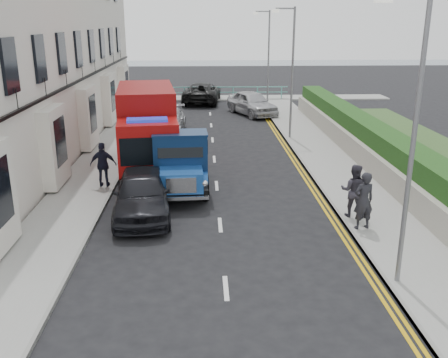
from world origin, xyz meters
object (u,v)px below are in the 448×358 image
bedford_lorry (181,166)px  lamp_far (267,54)px  lamp_mid (290,66)px  pedestrian_east_near (364,201)px  red_lorry (147,128)px  parked_car_front (142,193)px  lamp_near (410,128)px

bedford_lorry → lamp_far: bearing=70.7°
lamp_mid → lamp_far: same height
lamp_mid → lamp_far: 10.00m
bedford_lorry → pedestrian_east_near: size_ratio=2.80×
lamp_mid → red_lorry: bearing=-141.2°
lamp_far → bedford_lorry: size_ratio=1.36×
lamp_far → parked_car_front: (-6.78, -20.97, -3.21)m
red_lorry → lamp_mid: bearing=32.1°
lamp_far → red_lorry: bearing=-114.3°
lamp_far → lamp_mid: bearing=-90.0°
lamp_mid → bedford_lorry: (-5.55, -8.82, -2.90)m
lamp_far → red_lorry: (-7.10, -15.71, -2.09)m
lamp_near → pedestrian_east_near: (0.22, 3.28, -2.96)m
bedford_lorry → red_lorry: 3.57m
lamp_mid → red_lorry: lamp_mid is taller
lamp_near → lamp_far: 26.00m
bedford_lorry → parked_car_front: (-1.22, -2.15, -0.31)m
lamp_near → bedford_lorry: lamp_near is taller
pedestrian_east_near → lamp_near: bearing=73.6°
lamp_near → parked_car_front: lamp_near is taller
lamp_near → parked_car_front: bearing=143.4°
bedford_lorry → parked_car_front: bearing=-122.5°
bedford_lorry → red_lorry: (-1.54, 3.12, 0.81)m
bedford_lorry → red_lorry: bearing=113.5°
lamp_far → pedestrian_east_near: lamp_far is taller
lamp_mid → red_lorry: 9.34m
lamp_mid → lamp_far: bearing=90.0°
lamp_far → bedford_lorry: 19.84m
lamp_near → parked_car_front: (-6.78, 5.03, -3.21)m
lamp_near → lamp_far: same height
lamp_mid → bedford_lorry: bearing=-122.2°
pedestrian_east_near → parked_car_front: bearing=-26.5°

